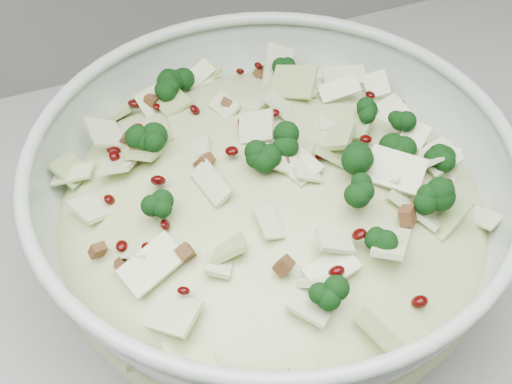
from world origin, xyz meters
The scene contains 2 objects.
mixing_bowl centered at (0.13, 1.60, 0.99)m, with size 0.54×0.54×0.17m.
salad centered at (0.13, 1.60, 1.01)m, with size 0.53×0.53×0.17m.
Camera 1 is at (-0.03, 1.22, 1.47)m, focal length 50.00 mm.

